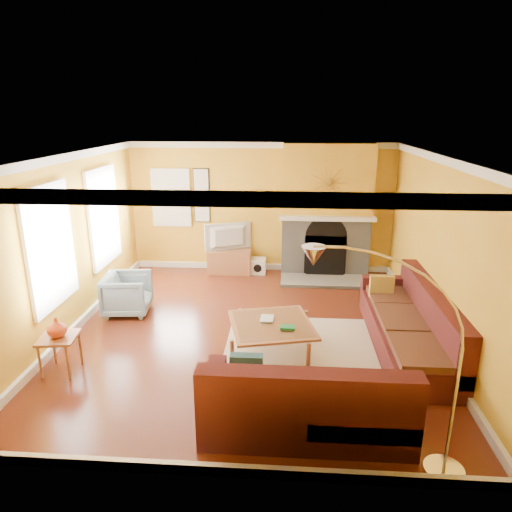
# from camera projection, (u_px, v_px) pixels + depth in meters

# --- Properties ---
(floor) EXTENTS (5.50, 6.00, 0.02)m
(floor) POSITION_uv_depth(u_px,v_px,m) (249.00, 332.00, 7.14)
(floor) COLOR maroon
(floor) RESTS_ON ground
(ceiling) EXTENTS (5.50, 6.00, 0.02)m
(ceiling) POSITION_uv_depth(u_px,v_px,m) (248.00, 155.00, 6.31)
(ceiling) COLOR white
(ceiling) RESTS_ON ground
(wall_back) EXTENTS (5.50, 0.02, 2.70)m
(wall_back) POSITION_uv_depth(u_px,v_px,m) (261.00, 208.00, 9.59)
(wall_back) COLOR gold
(wall_back) RESTS_ON ground
(wall_front) EXTENTS (5.50, 0.02, 2.70)m
(wall_front) POSITION_uv_depth(u_px,v_px,m) (219.00, 350.00, 3.86)
(wall_front) COLOR gold
(wall_front) RESTS_ON ground
(wall_left) EXTENTS (0.02, 6.00, 2.70)m
(wall_left) POSITION_uv_depth(u_px,v_px,m) (68.00, 245.00, 6.91)
(wall_left) COLOR gold
(wall_left) RESTS_ON ground
(wall_right) EXTENTS (0.02, 6.00, 2.70)m
(wall_right) POSITION_uv_depth(u_px,v_px,m) (440.00, 253.00, 6.54)
(wall_right) COLOR gold
(wall_right) RESTS_ON ground
(baseboard) EXTENTS (5.50, 6.00, 0.12)m
(baseboard) POSITION_uv_depth(u_px,v_px,m) (249.00, 328.00, 7.12)
(baseboard) COLOR white
(baseboard) RESTS_ON floor
(crown_molding) EXTENTS (5.50, 6.00, 0.12)m
(crown_molding) POSITION_uv_depth(u_px,v_px,m) (248.00, 160.00, 6.34)
(crown_molding) COLOR white
(crown_molding) RESTS_ON ceiling
(window_left_near) EXTENTS (0.06, 1.22, 1.72)m
(window_left_near) POSITION_uv_depth(u_px,v_px,m) (103.00, 217.00, 8.10)
(window_left_near) COLOR white
(window_left_near) RESTS_ON wall_left
(window_left_far) EXTENTS (0.06, 1.22, 1.72)m
(window_left_far) POSITION_uv_depth(u_px,v_px,m) (49.00, 247.00, 6.29)
(window_left_far) COLOR white
(window_left_far) RESTS_ON wall_left
(window_back) EXTENTS (0.82, 0.06, 1.22)m
(window_back) POSITION_uv_depth(u_px,v_px,m) (171.00, 198.00, 9.61)
(window_back) COLOR white
(window_back) RESTS_ON wall_back
(wall_art) EXTENTS (0.34, 0.04, 1.14)m
(wall_art) POSITION_uv_depth(u_px,v_px,m) (202.00, 196.00, 9.56)
(wall_art) COLOR white
(wall_art) RESTS_ON wall_back
(fireplace) EXTENTS (1.80, 0.40, 2.70)m
(fireplace) POSITION_uv_depth(u_px,v_px,m) (326.00, 211.00, 9.30)
(fireplace) COLOR gray
(fireplace) RESTS_ON floor
(mantel) EXTENTS (1.92, 0.22, 0.08)m
(mantel) POSITION_uv_depth(u_px,v_px,m) (327.00, 218.00, 9.10)
(mantel) COLOR white
(mantel) RESTS_ON fireplace
(hearth) EXTENTS (1.80, 0.70, 0.06)m
(hearth) POSITION_uv_depth(u_px,v_px,m) (325.00, 281.00, 9.17)
(hearth) COLOR gray
(hearth) RESTS_ON floor
(sunburst) EXTENTS (0.70, 0.04, 0.70)m
(sunburst) POSITION_uv_depth(u_px,v_px,m) (329.00, 183.00, 8.90)
(sunburst) COLOR olive
(sunburst) RESTS_ON fireplace
(rug) EXTENTS (2.40, 1.80, 0.02)m
(rug) POSITION_uv_depth(u_px,v_px,m) (308.00, 344.00, 6.71)
(rug) COLOR beige
(rug) RESTS_ON floor
(sectional_sofa) EXTENTS (3.06, 3.77, 0.90)m
(sectional_sofa) POSITION_uv_depth(u_px,v_px,m) (334.00, 332.00, 6.14)
(sectional_sofa) COLOR #4D1919
(sectional_sofa) RESTS_ON floor
(coffee_table) EXTENTS (1.35, 1.35, 0.44)m
(coffee_table) POSITION_uv_depth(u_px,v_px,m) (272.00, 337.00, 6.48)
(coffee_table) COLOR white
(coffee_table) RESTS_ON floor
(media_console) EXTENTS (0.90, 0.41, 0.50)m
(media_console) POSITION_uv_depth(u_px,v_px,m) (230.00, 262.00, 9.65)
(media_console) COLOR #9D5F39
(media_console) RESTS_ON floor
(tv) EXTENTS (0.97, 0.50, 0.57)m
(tv) POSITION_uv_depth(u_px,v_px,m) (229.00, 237.00, 9.49)
(tv) COLOR black
(tv) RESTS_ON media_console
(subwoofer) EXTENTS (0.32, 0.32, 0.32)m
(subwoofer) POSITION_uv_depth(u_px,v_px,m) (258.00, 266.00, 9.67)
(subwoofer) COLOR white
(subwoofer) RESTS_ON floor
(armchair) EXTENTS (0.82, 0.80, 0.68)m
(armchair) POSITION_uv_depth(u_px,v_px,m) (127.00, 294.00, 7.70)
(armchair) COLOR gray
(armchair) RESTS_ON floor
(side_table) EXTENTS (0.52, 0.52, 0.51)m
(side_table) POSITION_uv_depth(u_px,v_px,m) (61.00, 354.00, 5.97)
(side_table) COLOR #9D5F39
(side_table) RESTS_ON floor
(vase) EXTENTS (0.31, 0.31, 0.26)m
(vase) POSITION_uv_depth(u_px,v_px,m) (57.00, 327.00, 5.85)
(vase) COLOR #CE441E
(vase) RESTS_ON side_table
(book) EXTENTS (0.20, 0.26, 0.02)m
(book) POSITION_uv_depth(u_px,v_px,m) (260.00, 318.00, 6.53)
(book) COLOR white
(book) RESTS_ON coffee_table
(arc_lamp) EXTENTS (1.40, 0.36, 2.22)m
(arc_lamp) POSITION_uv_depth(u_px,v_px,m) (389.00, 369.00, 4.04)
(arc_lamp) COLOR silver
(arc_lamp) RESTS_ON floor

